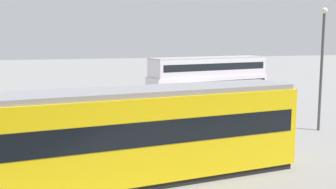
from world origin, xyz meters
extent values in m
plane|color=gray|center=(0.00, 0.00, 0.00)|extent=(160.00, 160.00, 0.00)
cube|color=silver|center=(-2.09, -3.85, 1.27)|extent=(11.67, 4.63, 1.83)
cube|color=silver|center=(-2.09, -3.85, 2.96)|extent=(11.32, 4.46, 1.54)
cube|color=black|center=(-2.09, -3.85, 1.49)|extent=(11.12, 4.55, 0.64)
cube|color=black|center=(-2.09, -3.85, 3.03)|extent=(10.76, 4.39, 0.60)
cube|color=#8C198C|center=(-2.09, -3.85, 0.60)|extent=(11.46, 4.62, 0.24)
cube|color=#B2B2B7|center=(-2.09, -3.85, 3.78)|extent=(11.32, 4.46, 0.10)
cylinder|color=black|center=(1.39, -3.21, 0.50)|extent=(1.45, 2.67, 1.00)
cylinder|color=black|center=(-5.17, -4.43, 0.50)|extent=(1.45, 2.67, 1.00)
cube|color=yellow|center=(9.11, 14.84, 1.83)|extent=(13.76, 3.96, 3.17)
cube|color=black|center=(9.11, 14.84, 2.15)|extent=(13.22, 3.93, 0.90)
cube|color=gray|center=(9.11, 14.84, 3.52)|extent=(13.47, 3.73, 0.20)
cube|color=black|center=(9.11, 14.84, 0.12)|extent=(13.48, 3.80, 0.25)
cylinder|color=#33384C|center=(2.46, 5.58, 0.43)|extent=(0.14, 0.14, 0.87)
cylinder|color=#33384C|center=(2.48, 5.80, 0.43)|extent=(0.14, 0.14, 0.87)
cylinder|color=maroon|center=(2.47, 5.69, 1.20)|extent=(0.36, 0.36, 0.67)
sphere|color=tan|center=(2.47, 5.69, 1.65)|extent=(0.23, 0.23, 0.23)
cube|color=gray|center=(5.16, 4.37, 1.05)|extent=(6.81, 0.90, 0.06)
cube|color=gray|center=(5.16, 4.37, 0.55)|extent=(6.81, 0.90, 0.06)
cylinder|color=gray|center=(1.76, 4.79, 0.53)|extent=(0.07, 0.07, 1.05)
cylinder|color=gray|center=(5.16, 4.37, 0.53)|extent=(0.07, 0.07, 1.05)
cylinder|color=gray|center=(8.56, 3.95, 0.53)|extent=(0.07, 0.07, 1.05)
cylinder|color=slate|center=(8.92, 5.33, 1.19)|extent=(0.10, 0.10, 2.37)
cube|color=#1999D8|center=(8.92, 5.37, 2.01)|extent=(1.05, 0.06, 0.52)
cylinder|color=#4C4C51|center=(-3.51, 9.59, 3.47)|extent=(0.16, 0.16, 6.94)
sphere|color=#F2EFCC|center=(-3.51, 9.59, 7.09)|extent=(0.36, 0.36, 0.36)
camera|label=1|loc=(12.37, 29.65, 5.52)|focal=43.34mm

